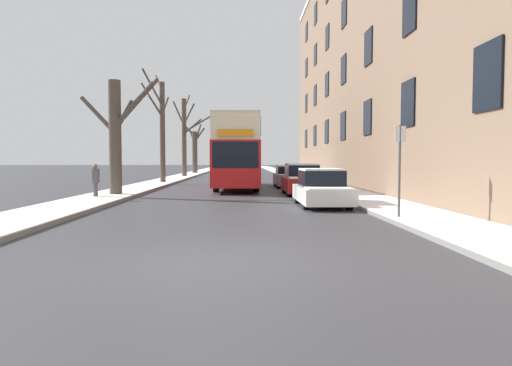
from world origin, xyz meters
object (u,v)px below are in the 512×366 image
(bare_tree_left_0, at_px, (117,133))
(double_decker_bus, at_px, (237,150))
(street_sign_post, at_px, (400,167))
(bare_tree_left_2, at_px, (185,134))
(parked_car_1, at_px, (302,180))
(pedestrian_left_sidewalk, at_px, (95,180))
(parked_car_0, at_px, (322,189))
(parked_car_2, at_px, (289,177))
(bare_tree_left_1, at_px, (161,127))
(bare_tree_left_3, at_px, (195,150))

(bare_tree_left_0, distance_m, double_decker_bus, 8.83)
(bare_tree_left_0, xyz_separation_m, street_sign_post, (10.32, -9.10, -1.46))
(bare_tree_left_2, bearing_deg, bare_tree_left_0, -90.23)
(bare_tree_left_2, bearing_deg, double_decker_bus, -72.73)
(parked_car_1, relative_size, pedestrian_left_sidewalk, 2.61)
(parked_car_1, relative_size, street_sign_post, 1.52)
(bare_tree_left_2, distance_m, parked_car_0, 30.37)
(parked_car_0, relative_size, street_sign_post, 1.55)
(parked_car_2, height_order, pedestrian_left_sidewalk, pedestrian_left_sidewalk)
(bare_tree_left_1, distance_m, double_decker_bus, 7.73)
(bare_tree_left_2, height_order, bare_tree_left_3, bare_tree_left_2)
(parked_car_0, bearing_deg, bare_tree_left_2, 107.06)
(parked_car_0, height_order, parked_car_2, parked_car_0)
(double_decker_bus, height_order, parked_car_2, double_decker_bus)
(pedestrian_left_sidewalk, bearing_deg, street_sign_post, -133.39)
(bare_tree_left_2, height_order, parked_car_0, bare_tree_left_2)
(bare_tree_left_0, bearing_deg, double_decker_bus, 50.88)
(bare_tree_left_0, bearing_deg, pedestrian_left_sidewalk, -111.06)
(bare_tree_left_2, relative_size, bare_tree_left_3, 1.35)
(bare_tree_left_1, bearing_deg, parked_car_1, -49.34)
(bare_tree_left_1, height_order, double_decker_bus, bare_tree_left_1)
(parked_car_2, bearing_deg, street_sign_post, -85.38)
(bare_tree_left_1, distance_m, street_sign_post, 23.53)
(bare_tree_left_1, height_order, street_sign_post, bare_tree_left_1)
(double_decker_bus, distance_m, parked_car_2, 3.96)
(double_decker_bus, height_order, parked_car_1, double_decker_bus)
(street_sign_post, bearing_deg, parked_car_1, 97.45)
(parked_car_2, height_order, street_sign_post, street_sign_post)
(bare_tree_left_1, bearing_deg, street_sign_post, -63.74)
(parked_car_0, bearing_deg, bare_tree_left_3, 102.61)
(bare_tree_left_2, relative_size, street_sign_post, 3.18)
(parked_car_2, distance_m, street_sign_post, 17.12)
(double_decker_bus, bearing_deg, parked_car_0, -73.28)
(bare_tree_left_2, xyz_separation_m, double_decker_bus, (5.46, -17.57, -1.98))
(bare_tree_left_2, xyz_separation_m, street_sign_post, (10.22, -33.50, -2.82))
(bare_tree_left_1, relative_size, double_decker_bus, 0.70)
(bare_tree_left_0, height_order, pedestrian_left_sidewalk, bare_tree_left_0)
(bare_tree_left_3, xyz_separation_m, pedestrian_left_sidewalk, (-0.37, -37.90, -2.20))
(street_sign_post, bearing_deg, parked_car_2, 94.62)
(bare_tree_left_0, height_order, bare_tree_left_1, bare_tree_left_1)
(bare_tree_left_1, relative_size, parked_car_1, 1.99)
(bare_tree_left_0, distance_m, bare_tree_left_3, 36.43)
(bare_tree_left_3, height_order, street_sign_post, bare_tree_left_3)
(bare_tree_left_3, relative_size, pedestrian_left_sidewalk, 4.03)
(bare_tree_left_2, relative_size, parked_car_2, 1.93)
(bare_tree_left_2, bearing_deg, street_sign_post, -73.04)
(bare_tree_left_3, relative_size, street_sign_post, 2.35)
(bare_tree_left_3, relative_size, parked_car_2, 1.43)
(parked_car_0, bearing_deg, street_sign_post, -73.63)
(bare_tree_left_0, relative_size, bare_tree_left_1, 0.71)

